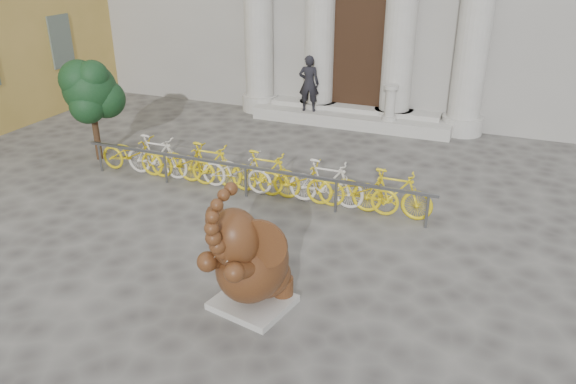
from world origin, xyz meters
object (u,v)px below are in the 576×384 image
at_px(elephant_statue, 250,262).
at_px(tree, 90,91).
at_px(bike_rack, 250,171).
at_px(pedestrian, 309,83).

bearing_deg(elephant_statue, tree, 157.84).
xyz_separation_m(elephant_statue, tree, (-6.30, 4.24, 0.98)).
height_order(elephant_statue, bike_rack, elephant_statue).
relative_size(elephant_statue, pedestrian, 1.31).
xyz_separation_m(tree, pedestrian, (3.85, 4.96, -0.58)).
xyz_separation_m(bike_rack, pedestrian, (-0.59, 5.35, 0.70)).
relative_size(bike_rack, tree, 3.21).
bearing_deg(tree, elephant_statue, -33.97).
height_order(elephant_statue, pedestrian, elephant_statue).
bearing_deg(bike_rack, elephant_statue, -64.31).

